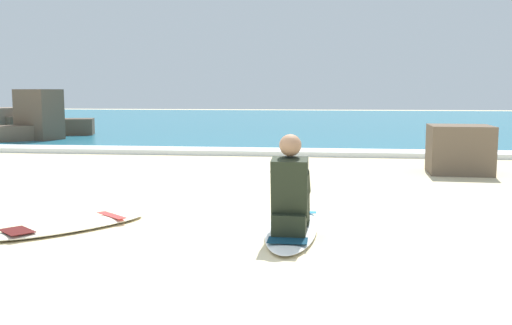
% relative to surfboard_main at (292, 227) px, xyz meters
% --- Properties ---
extents(ground_plane, '(80.00, 80.00, 0.00)m').
position_rel_surfboard_main_xyz_m(ground_plane, '(-1.04, -0.36, -0.04)').
color(ground_plane, beige).
extents(sea, '(80.00, 28.00, 0.10)m').
position_rel_surfboard_main_xyz_m(sea, '(-1.04, 20.87, 0.01)').
color(sea, teal).
rests_on(sea, ground).
extents(breaking_foam, '(80.00, 0.90, 0.11)m').
position_rel_surfboard_main_xyz_m(breaking_foam, '(-1.04, 7.17, 0.02)').
color(breaking_foam, white).
rests_on(breaking_foam, ground).
extents(surfboard_main, '(0.52, 2.09, 0.08)m').
position_rel_surfboard_main_xyz_m(surfboard_main, '(0.00, 0.00, 0.00)').
color(surfboard_main, white).
rests_on(surfboard_main, ground).
extents(surfer_seated, '(0.38, 0.71, 0.95)m').
position_rel_surfboard_main_xyz_m(surfer_seated, '(0.00, -0.33, 0.40)').
color(surfer_seated, black).
rests_on(surfer_seated, surfboard_main).
extents(surfboard_spare_near, '(1.49, 1.66, 0.08)m').
position_rel_surfboard_main_xyz_m(surfboard_spare_near, '(-2.29, -0.21, 0.00)').
color(surfboard_spare_near, '#EFE5C6').
rests_on(surfboard_spare_near, ground).
extents(rock_outcrop_distant, '(3.50, 3.41, 1.48)m').
position_rel_surfboard_main_xyz_m(rock_outcrop_distant, '(-8.47, 10.14, 0.44)').
color(rock_outcrop_distant, brown).
rests_on(rock_outcrop_distant, ground).
extents(shoreline_rock, '(1.08, 1.03, 0.84)m').
position_rel_surfboard_main_xyz_m(shoreline_rock, '(2.64, 4.55, 0.38)').
color(shoreline_rock, brown).
rests_on(shoreline_rock, ground).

